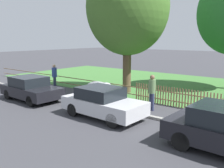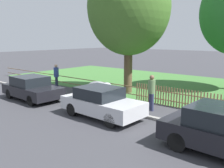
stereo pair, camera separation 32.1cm
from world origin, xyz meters
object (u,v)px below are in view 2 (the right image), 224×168
(parked_car_silver_hatchback, at_px, (32,88))
(pedestrian_near_fence, at_px, (56,75))
(pedestrian_by_lamp, at_px, (152,91))
(parked_car_black_saloon, at_px, (102,102))
(tree_nearest_kerb, at_px, (129,8))
(covered_motorcycle, at_px, (100,89))

(parked_car_silver_hatchback, distance_m, pedestrian_near_fence, 3.25)
(parked_car_silver_hatchback, distance_m, pedestrian_by_lamp, 6.88)
(parked_car_black_saloon, relative_size, pedestrian_near_fence, 2.25)
(pedestrian_near_fence, relative_size, pedestrian_by_lamp, 0.97)
(tree_nearest_kerb, height_order, pedestrian_near_fence, tree_nearest_kerb)
(covered_motorcycle, bearing_deg, parked_car_black_saloon, -43.15)
(pedestrian_by_lamp, bearing_deg, pedestrian_near_fence, -145.32)
(parked_car_silver_hatchback, height_order, pedestrian_near_fence, pedestrian_near_fence)
(parked_car_black_saloon, relative_size, pedestrian_by_lamp, 2.19)
(parked_car_black_saloon, height_order, tree_nearest_kerb, tree_nearest_kerb)
(tree_nearest_kerb, relative_size, pedestrian_near_fence, 4.89)
(covered_motorcycle, bearing_deg, pedestrian_by_lamp, 6.37)
(covered_motorcycle, bearing_deg, parked_car_silver_hatchback, -141.16)
(parked_car_black_saloon, bearing_deg, tree_nearest_kerb, 115.52)
(parked_car_black_saloon, height_order, pedestrian_near_fence, pedestrian_near_fence)
(pedestrian_by_lamp, bearing_deg, parked_car_silver_hatchback, -121.19)
(covered_motorcycle, distance_m, pedestrian_by_lamp, 3.22)
(tree_nearest_kerb, bearing_deg, pedestrian_by_lamp, -37.98)
(parked_car_silver_hatchback, xyz_separation_m, parked_car_black_saloon, (5.26, 0.16, 0.01))
(parked_car_black_saloon, height_order, covered_motorcycle, parked_car_black_saloon)
(covered_motorcycle, xyz_separation_m, tree_nearest_kerb, (-0.12, 2.77, 4.66))
(covered_motorcycle, xyz_separation_m, pedestrian_near_fence, (-4.68, 0.58, 0.31))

